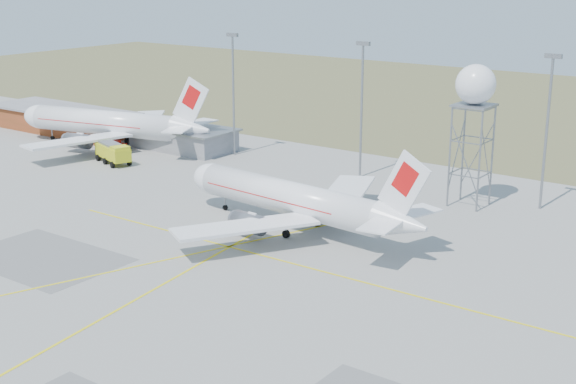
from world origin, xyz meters
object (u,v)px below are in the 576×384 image
Objects in this scene: radar_tower at (473,128)px; fire_truck at (114,154)px; airliner_main at (293,200)px; baggage_tug at (119,147)px; airliner_far at (109,124)px.

radar_tower is 2.15× the size of fire_truck.
airliner_main reaches higher than fire_truck.
radar_tower is 63.90m from baggage_tug.
airliner_main reaches higher than baggage_tug.
airliner_far is 13.42m from fire_truck.
radar_tower is at bearing 30.99° from fire_truck.
fire_truck is at bearing 129.11° from airliner_far.
fire_truck is (-43.41, 10.06, -2.20)m from airliner_main.
airliner_main is at bearing -120.45° from radar_tower.
radar_tower is 58.52m from fire_truck.
airliner_far is (-53.69, 18.31, 0.29)m from airliner_main.
fire_truck is (10.29, -8.25, -2.49)m from airliner_far.
airliner_far is 15.37× the size of baggage_tug.
radar_tower is (66.79, 3.98, 6.57)m from airliner_far.
airliner_far is 4.42× the size of fire_truck.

